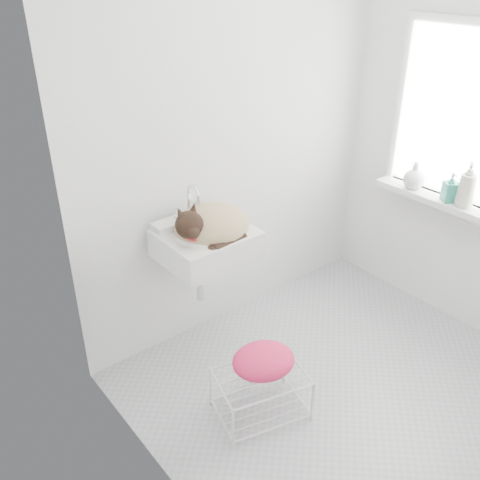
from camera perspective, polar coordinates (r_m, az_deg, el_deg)
floor at (r=3.22m, az=11.01°, el=-15.32°), size 2.20×2.00×0.02m
back_wall at (r=3.20m, az=-0.53°, el=11.18°), size 2.20×0.02×2.50m
left_wall at (r=1.87m, az=-8.18°, el=-2.57°), size 0.02×2.00×2.50m
window_glass at (r=3.48m, az=22.80°, el=12.15°), size 0.01×0.80×1.00m
window_frame at (r=3.47m, az=22.67°, el=12.12°), size 0.04×0.90×1.10m
windowsill at (r=3.58m, az=20.64°, el=4.06°), size 0.16×0.88×0.04m
sink at (r=2.93m, az=-3.69°, el=0.95°), size 0.50×0.44×0.20m
faucet at (r=3.01m, az=-5.76°, el=4.56°), size 0.18×0.13×0.18m
cat at (r=2.91m, az=-3.31°, el=1.60°), size 0.48×0.42×0.28m
wire_rack at (r=2.93m, az=2.24°, el=-16.08°), size 0.52×0.42×0.27m
towel at (r=2.85m, az=2.54°, el=-13.50°), size 0.40×0.33×0.14m
bottle_a at (r=3.49m, az=22.87°, el=3.37°), size 0.13×0.13×0.24m
bottle_b at (r=3.54m, az=21.50°, el=3.94°), size 0.12×0.12×0.18m
bottle_c at (r=3.66m, az=18.09°, el=5.35°), size 0.17×0.17×0.18m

